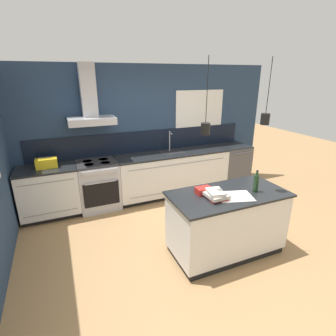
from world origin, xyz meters
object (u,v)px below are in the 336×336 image
object	(u,v)px
red_supply_box	(204,191)
yellow_toolbox	(46,163)
bottle_on_island	(256,183)
book_stack	(216,195)
dishwasher	(232,164)
oven_range	(99,185)

from	to	relation	value
red_supply_box	yellow_toolbox	size ratio (longest dim) A/B	0.60
bottle_on_island	yellow_toolbox	bearing A→B (deg)	140.21
book_stack	yellow_toolbox	distance (m)	2.91
bottle_on_island	red_supply_box	distance (m)	0.71
bottle_on_island	red_supply_box	bearing A→B (deg)	162.06
bottle_on_island	book_stack	world-z (taller)	bottle_on_island
dishwasher	book_stack	bearing A→B (deg)	-131.00
red_supply_box	book_stack	bearing A→B (deg)	-69.12
red_supply_box	dishwasher	bearing A→B (deg)	45.41
red_supply_box	yellow_toolbox	xyz separation A→B (m)	(-1.92, 1.94, 0.04)
dishwasher	book_stack	world-z (taller)	book_stack
bottle_on_island	oven_range	bearing A→B (deg)	129.46
bottle_on_island	book_stack	distance (m)	0.61
dishwasher	bottle_on_island	xyz separation A→B (m)	(-1.24, -2.16, 0.58)
bottle_on_island	book_stack	xyz separation A→B (m)	(-0.60, 0.04, -0.08)
oven_range	yellow_toolbox	world-z (taller)	yellow_toolbox
oven_range	book_stack	size ratio (longest dim) A/B	2.99
oven_range	yellow_toolbox	bearing A→B (deg)	179.69
dishwasher	bottle_on_island	bearing A→B (deg)	-119.90
book_stack	red_supply_box	bearing A→B (deg)	110.88
book_stack	red_supply_box	world-z (taller)	book_stack
dishwasher	red_supply_box	xyz separation A→B (m)	(-1.91, -1.94, 0.50)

